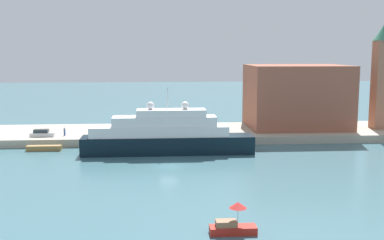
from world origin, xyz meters
TOP-DOWN VIEW (x-y plane):
  - ground at (0.00, 0.00)m, footprint 400.00×400.00m
  - quay_dock at (0.00, 25.38)m, footprint 110.00×18.76m
  - large_yacht at (-0.22, 9.63)m, footprint 29.60×4.87m
  - small_motorboat at (5.54, -27.54)m, footprint 4.57×1.71m
  - work_barge at (-21.86, 13.57)m, footprint 6.09×1.44m
  - harbor_building at (27.98, 27.35)m, footprint 20.39×15.65m
  - bell_tower at (44.75, 24.10)m, footprint 4.08×4.08m
  - parked_car at (-23.52, 19.71)m, footprint 4.51×1.77m
  - person_figure at (-19.45, 20.34)m, footprint 0.36×0.36m
  - mooring_bollard at (4.30, 17.20)m, footprint 0.46×0.46m

SIDE VIEW (x-z plane):
  - ground at x=0.00m, z-range 0.00..0.00m
  - work_barge at x=-21.86m, z-range 0.00..0.91m
  - quay_dock at x=0.00m, z-range 0.00..1.49m
  - small_motorboat at x=5.54m, z-range -0.59..2.60m
  - mooring_bollard at x=4.30m, z-range 1.49..2.37m
  - parked_car at x=-23.52m, z-range 1.39..2.75m
  - person_figure at x=-19.45m, z-range 1.42..3.02m
  - large_yacht at x=-0.22m, z-range -2.59..8.83m
  - harbor_building at x=27.98m, z-range 1.49..14.65m
  - bell_tower at x=44.75m, z-range 2.36..23.84m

